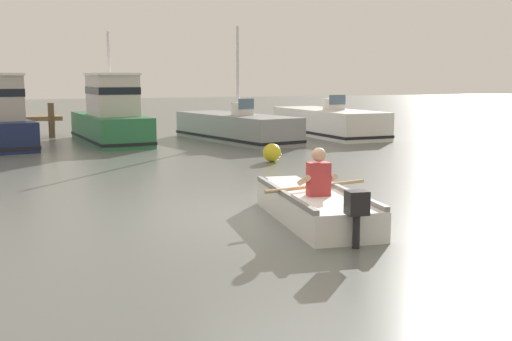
{
  "coord_description": "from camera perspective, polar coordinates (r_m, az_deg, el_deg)",
  "views": [
    {
      "loc": [
        -4.16,
        -9.31,
        2.26
      ],
      "look_at": [
        0.19,
        1.39,
        0.55
      ],
      "focal_mm": 44.33,
      "sensor_mm": 36.0,
      "label": 1
    }
  ],
  "objects": [
    {
      "name": "moored_boat_white",
      "position": [
        24.79,
        6.49,
        4.27
      ],
      "size": [
        2.09,
        6.05,
        1.6
      ],
      "color": "white",
      "rests_on": "ground"
    },
    {
      "name": "ground_plane",
      "position": [
        10.44,
        1.92,
        -4.08
      ],
      "size": [
        120.0,
        120.0,
        0.0
      ],
      "primitive_type": "plane",
      "color": "slate"
    },
    {
      "name": "mooring_buoy",
      "position": [
        16.99,
        1.45,
        1.62
      ],
      "size": [
        0.5,
        0.5,
        0.5
      ],
      "primitive_type": "sphere",
      "color": "yellow",
      "rests_on": "ground"
    },
    {
      "name": "moored_boat_green",
      "position": [
        22.42,
        -12.96,
        4.69
      ],
      "size": [
        2.11,
        5.41,
        3.8
      ],
      "color": "#287042",
      "rests_on": "ground"
    },
    {
      "name": "rowboat_with_person",
      "position": [
        10.08,
        5.2,
        -3.1
      ],
      "size": [
        1.98,
        3.73,
        1.19
      ],
      "color": "white",
      "rests_on": "ground"
    },
    {
      "name": "moored_boat_grey",
      "position": [
        22.7,
        -1.83,
        3.86
      ],
      "size": [
        2.95,
        6.2,
        4.03
      ],
      "color": "gray",
      "rests_on": "ground"
    }
  ]
}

